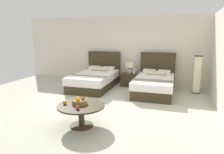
{
  "coord_description": "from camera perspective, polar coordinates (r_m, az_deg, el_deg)",
  "views": [
    {
      "loc": [
        1.95,
        -5.16,
        1.92
      ],
      "look_at": [
        -0.01,
        0.47,
        0.7
      ],
      "focal_mm": 33.47,
      "sensor_mm": 36.0,
      "label": 1
    }
  ],
  "objects": [
    {
      "name": "loose_apple",
      "position": [
        4.17,
        -9.4,
        -8.26
      ],
      "size": [
        0.08,
        0.08,
        0.08
      ],
      "color": "red",
      "rests_on": "coffee_table"
    },
    {
      "name": "coffee_table",
      "position": [
        4.47,
        -8.42,
        -8.85
      ],
      "size": [
        0.99,
        0.99,
        0.47
      ],
      "color": "#382C1B",
      "rests_on": "ground"
    },
    {
      "name": "nightstand",
      "position": [
        7.84,
        4.82,
        -0.75
      ],
      "size": [
        0.6,
        0.44,
        0.49
      ],
      "color": "#382C1B",
      "rests_on": "ground"
    },
    {
      "name": "fruit_bowl",
      "position": [
        4.47,
        -8.87,
        -6.58
      ],
      "size": [
        0.34,
        0.34,
        0.16
      ],
      "color": "olive",
      "rests_on": "coffee_table"
    },
    {
      "name": "table_lamp",
      "position": [
        7.77,
        4.92,
        2.89
      ],
      "size": [
        0.34,
        0.34,
        0.4
      ],
      "color": "beige",
      "rests_on": "nightstand"
    },
    {
      "name": "bed_near_window",
      "position": [
        7.63,
        -4.67,
        -0.64
      ],
      "size": [
        1.39,
        2.25,
        1.24
      ],
      "color": "#382C1B",
      "rests_on": "ground"
    },
    {
      "name": "loose_orange",
      "position": [
        4.51,
        -12.81,
        -6.82
      ],
      "size": [
        0.08,
        0.08,
        0.08
      ],
      "color": "orange",
      "rests_on": "coffee_table"
    },
    {
      "name": "bed_near_corner",
      "position": [
        7.06,
        11.49,
        -1.84
      ],
      "size": [
        1.31,
        2.15,
        1.27
      ],
      "color": "#382C1B",
      "rests_on": "ground"
    },
    {
      "name": "wall_back",
      "position": [
        8.3,
        5.58,
        7.3
      ],
      "size": [
        9.37,
        0.12,
        2.6
      ],
      "primitive_type": "cube",
      "color": "silver",
      "rests_on": "ground"
    },
    {
      "name": "vase",
      "position": [
        7.69,
        6.09,
        1.55
      ],
      "size": [
        0.08,
        0.08,
        0.18
      ],
      "color": "silver",
      "rests_on": "nightstand"
    },
    {
      "name": "floor_lamp_corner",
      "position": [
        7.39,
        22.25,
        0.62
      ],
      "size": [
        0.25,
        0.25,
        1.24
      ],
      "color": "#3B2820",
      "rests_on": "ground"
    },
    {
      "name": "ground_plane",
      "position": [
        5.84,
        -1.46,
        -7.68
      ],
      "size": [
        9.37,
        9.38,
        0.02
      ],
      "primitive_type": "cube",
      "color": "#B5B9A3"
    }
  ]
}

